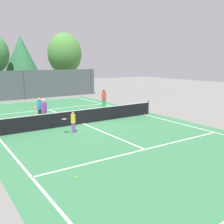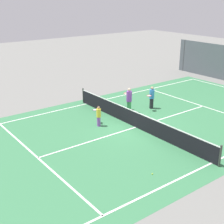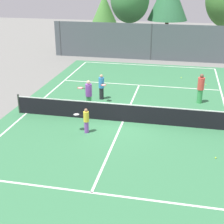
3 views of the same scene
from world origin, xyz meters
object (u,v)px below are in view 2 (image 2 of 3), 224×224
object	(u,v)px
player_3	(98,116)
tennis_ball_1	(127,106)
player_0	(129,100)
tennis_ball_2	(130,110)
tennis_ball_4	(152,174)
player_2	(152,97)
ball_crate	(150,124)

from	to	relation	value
player_3	tennis_ball_1	world-z (taller)	player_3
player_0	tennis_ball_2	size ratio (longest dim) A/B	26.26
player_3	tennis_ball_4	size ratio (longest dim) A/B	19.20
tennis_ball_2	player_0	bearing A→B (deg)	-53.53
player_2	tennis_ball_4	distance (m)	8.91
player_3	tennis_ball_1	size ratio (longest dim) A/B	19.20
tennis_ball_1	tennis_ball_4	bearing A→B (deg)	-32.83
player_2	ball_crate	size ratio (longest dim) A/B	3.58
ball_crate	tennis_ball_1	size ratio (longest dim) A/B	6.69
player_2	tennis_ball_4	xyz separation A→B (m)	(6.44, -6.10, -0.78)
tennis_ball_4	player_0	bearing A→B (deg)	147.51
player_3	tennis_ball_4	world-z (taller)	player_3
player_3	tennis_ball_4	xyz separation A→B (m)	(6.08, -1.32, -0.63)
player_2	tennis_ball_4	world-z (taller)	player_2
player_2	tennis_ball_1	bearing A→B (deg)	-138.09
player_0	ball_crate	distance (m)	2.82
player_0	tennis_ball_4	distance (m)	8.06
tennis_ball_1	tennis_ball_4	xyz separation A→B (m)	(7.71, -4.97, 0.00)
player_0	tennis_ball_4	bearing A→B (deg)	-32.49
player_3	tennis_ball_1	distance (m)	4.05
player_0	ball_crate	world-z (taller)	player_0
tennis_ball_2	tennis_ball_4	bearing A→B (deg)	-33.69
tennis_ball_1	tennis_ball_4	distance (m)	9.17
player_2	tennis_ball_2	size ratio (longest dim) A/B	23.98
player_3	ball_crate	world-z (taller)	player_3
ball_crate	tennis_ball_2	distance (m)	3.11
player_2	tennis_ball_2	distance (m)	1.72
player_2	ball_crate	world-z (taller)	player_2
tennis_ball_4	tennis_ball_2	bearing A→B (deg)	146.31
player_2	tennis_ball_4	size ratio (longest dim) A/B	23.98
player_2	ball_crate	bearing A→B (deg)	-45.01
ball_crate	tennis_ball_2	world-z (taller)	ball_crate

